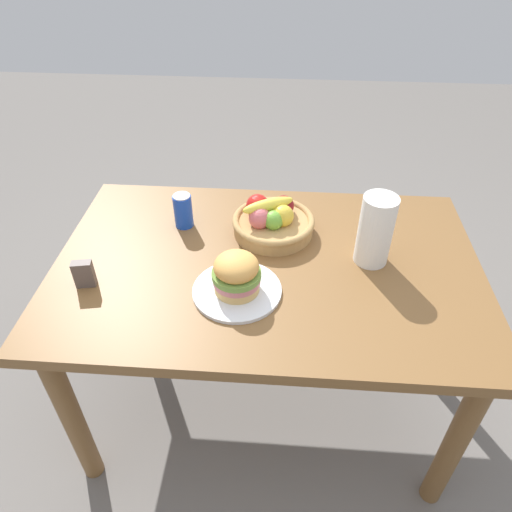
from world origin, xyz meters
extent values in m
plane|color=slate|center=(0.00, 0.00, 0.00)|extent=(8.00, 8.00, 0.00)
cube|color=brown|center=(0.00, 0.00, 0.73)|extent=(1.40, 0.90, 0.04)
cylinder|color=brown|center=(-0.62, -0.37, 0.35)|extent=(0.07, 0.07, 0.71)
cylinder|color=brown|center=(0.62, -0.37, 0.35)|extent=(0.07, 0.07, 0.71)
cylinder|color=brown|center=(-0.62, 0.37, 0.35)|extent=(0.07, 0.07, 0.71)
cylinder|color=brown|center=(0.62, 0.37, 0.35)|extent=(0.07, 0.07, 0.71)
cylinder|color=white|center=(-0.08, -0.15, 0.76)|extent=(0.27, 0.27, 0.01)
cylinder|color=#DBAD60|center=(-0.08, -0.15, 0.78)|extent=(0.14, 0.14, 0.03)
cylinder|color=#C67075|center=(-0.08, -0.15, 0.80)|extent=(0.14, 0.14, 0.02)
cylinder|color=olive|center=(-0.08, -0.15, 0.82)|extent=(0.15, 0.15, 0.02)
ellipsoid|color=#DF9F4D|center=(-0.08, -0.15, 0.85)|extent=(0.13, 0.13, 0.08)
cylinder|color=blue|center=(-0.31, 0.19, 0.81)|extent=(0.07, 0.07, 0.12)
cylinder|color=silver|center=(-0.31, 0.19, 0.87)|extent=(0.06, 0.06, 0.00)
cylinder|color=tan|center=(0.01, 0.17, 0.78)|extent=(0.28, 0.28, 0.05)
torus|color=tan|center=(0.01, 0.17, 0.80)|extent=(0.29, 0.29, 0.02)
sphere|color=gold|center=(0.04, 0.16, 0.83)|extent=(0.08, 0.08, 0.08)
sphere|color=maroon|center=(0.05, 0.22, 0.83)|extent=(0.07, 0.07, 0.07)
sphere|color=red|center=(-0.05, 0.21, 0.83)|extent=(0.08, 0.08, 0.08)
sphere|color=#D16066|center=(-0.03, 0.14, 0.83)|extent=(0.08, 0.08, 0.08)
sphere|color=#6BAD38|center=(0.01, 0.13, 0.83)|extent=(0.07, 0.07, 0.07)
ellipsoid|color=yellow|center=(-0.01, 0.17, 0.86)|extent=(0.19, 0.13, 0.05)
cylinder|color=white|center=(0.34, 0.04, 0.87)|extent=(0.11, 0.11, 0.24)
cube|color=#594C47|center=(-0.55, -0.15, 0.80)|extent=(0.06, 0.04, 0.09)
camera|label=1|loc=(0.05, -1.19, 1.75)|focal=33.08mm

